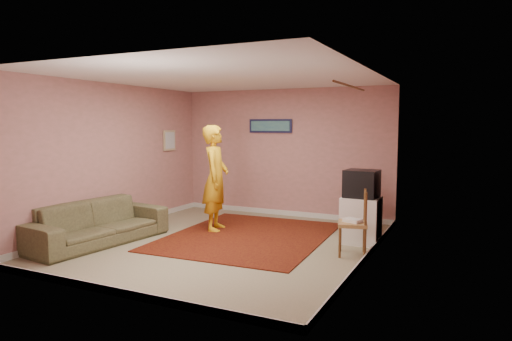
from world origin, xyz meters
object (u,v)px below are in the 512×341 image
at_px(person, 216,178).
at_px(sofa, 97,223).
at_px(tv_cabinet, 361,220).
at_px(chair_a, 354,196).
at_px(chair_b, 353,216).
at_px(crt_tv, 361,184).

bearing_deg(person, sofa, 125.23).
bearing_deg(person, tv_cabinet, -102.28).
xyz_separation_m(chair_a, sofa, (-3.45, -2.59, -0.29)).
bearing_deg(chair_a, person, -167.11).
relative_size(chair_a, sofa, 0.24).
bearing_deg(sofa, chair_a, -46.06).
relative_size(chair_a, chair_b, 1.08).
bearing_deg(person, chair_b, -118.58).
bearing_deg(tv_cabinet, person, -174.74).
xyz_separation_m(crt_tv, person, (-2.53, -0.23, -0.02)).
height_order(tv_cabinet, person, person).
xyz_separation_m(chair_a, person, (-2.24, -0.99, 0.31)).
relative_size(tv_cabinet, sofa, 0.32).
bearing_deg(chair_a, crt_tv, -79.88).
height_order(chair_a, person, person).
bearing_deg(crt_tv, chair_b, -82.76).
relative_size(chair_b, person, 0.27).
bearing_deg(sofa, chair_b, -66.74).
distance_m(chair_a, person, 2.46).
height_order(chair_a, chair_b, chair_a).
bearing_deg(chair_a, chair_b, -88.09).
xyz_separation_m(crt_tv, chair_a, (-0.29, 0.75, -0.33)).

